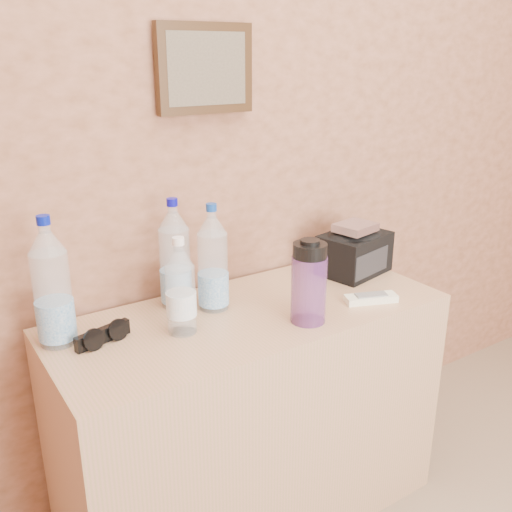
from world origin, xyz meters
The scene contains 11 objects.
picture_frame centered at (-0.20, 1.98, 1.40)m, with size 0.30×0.03×0.25m, color #382311, non-canonical shape.
dresser centered at (-0.20, 1.74, 0.37)m, with size 1.17×0.49×0.73m, color tan.
pet_large_a centered at (-0.73, 1.85, 0.88)m, with size 0.09×0.09×0.34m.
pet_large_b centered at (-0.36, 1.90, 0.88)m, with size 0.09×0.09×0.33m.
pet_large_c centered at (-0.28, 1.82, 0.87)m, with size 0.09×0.09×0.32m.
pet_small centered at (-0.43, 1.73, 0.85)m, with size 0.08×0.08×0.27m.
nalgene_bottle centered at (-0.10, 1.60, 0.85)m, with size 0.10×0.10×0.24m.
sunglasses centered at (-0.63, 1.79, 0.75)m, with size 0.16×0.06×0.04m, color black, non-canonical shape.
ac_remote centered at (0.14, 1.59, 0.74)m, with size 0.16×0.05×0.02m, color silver.
toiletry_bag centered at (0.26, 1.81, 0.81)m, with size 0.23×0.17×0.16m, color black, non-canonical shape.
foil_packet centered at (0.24, 1.79, 0.90)m, with size 0.13×0.11×0.03m, color white.
Camera 1 is at (-1.02, 0.46, 1.44)m, focal length 40.00 mm.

